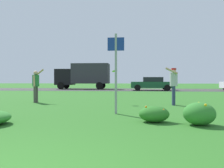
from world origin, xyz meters
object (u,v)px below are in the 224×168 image
at_px(sign_post_near_path, 116,66).
at_px(car_dark_green_center_left, 152,84).
at_px(person_thrower_green_shirt, 36,83).
at_px(person_catcher_red_cap_gray_shirt, 174,83).
at_px(frisbee_lime, 115,71).
at_px(box_truck_black, 84,75).

relative_size(sign_post_near_path, car_dark_green_center_left, 0.60).
xyz_separation_m(person_thrower_green_shirt, person_catcher_red_cap_gray_shirt, (6.75, -0.52, 0.06)).
relative_size(frisbee_lime, box_truck_black, 0.04).
bearing_deg(frisbee_lime, person_catcher_red_cap_gray_shirt, -10.41).
xyz_separation_m(sign_post_near_path, person_catcher_red_cap_gray_shirt, (2.37, 2.95, -0.60)).
relative_size(person_thrower_green_shirt, person_catcher_red_cap_gray_shirt, 1.00).
bearing_deg(person_catcher_red_cap_gray_shirt, box_truck_black, 114.60).
xyz_separation_m(sign_post_near_path, box_truck_black, (-5.97, 21.16, 0.17)).
xyz_separation_m(person_catcher_red_cap_gray_shirt, box_truck_black, (-8.34, 18.22, 0.77)).
bearing_deg(car_dark_green_center_left, person_catcher_red_cap_gray_shirt, -90.05).
distance_m(sign_post_near_path, person_thrower_green_shirt, 5.63).
bearing_deg(frisbee_lime, person_thrower_green_shirt, 179.71).
bearing_deg(sign_post_near_path, person_thrower_green_shirt, 141.64).
bearing_deg(box_truck_black, frisbee_lime, -72.43).
distance_m(person_thrower_green_shirt, car_dark_green_center_left, 15.81).
relative_size(person_catcher_red_cap_gray_shirt, box_truck_black, 0.26).
xyz_separation_m(person_thrower_green_shirt, box_truck_black, (-1.59, 17.69, 0.84)).
xyz_separation_m(person_catcher_red_cap_gray_shirt, frisbee_lime, (-2.73, 0.50, 0.55)).
relative_size(sign_post_near_path, person_catcher_red_cap_gray_shirt, 1.57).
bearing_deg(person_thrower_green_shirt, frisbee_lime, -0.29).
height_order(frisbee_lime, box_truck_black, box_truck_black).
bearing_deg(box_truck_black, sign_post_near_path, -74.24).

